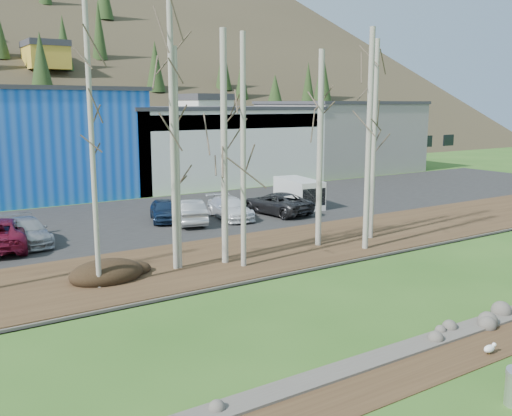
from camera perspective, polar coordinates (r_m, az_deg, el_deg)
dirt_strip at (r=17.64m, az=19.02°, el=-13.84°), size 80.00×1.80×0.03m
near_bank_rocks at (r=18.21m, az=16.48°, el=-12.96°), size 80.00×0.80×0.50m
river at (r=20.87m, az=7.81°, el=-9.54°), size 80.00×8.00×0.90m
far_bank_rocks at (r=23.95m, az=1.34°, el=-6.81°), size 80.00×0.80×0.46m
far_bank at (r=26.52m, az=-2.58°, el=-4.93°), size 80.00×7.00×0.15m
parking_lot at (r=35.73m, az=-11.18°, el=-1.11°), size 80.00×14.00×0.14m
building_white at (r=52.93m, az=-4.92°, el=6.41°), size 18.36×12.24×6.80m
building_grey at (r=62.10m, az=8.29°, el=7.15°), size 14.28×12.24×7.30m
seagull at (r=18.08m, az=22.33°, el=-12.86°), size 0.47×0.22×0.34m
dirt_mound at (r=23.70m, az=-14.73°, el=-6.22°), size 2.99×2.11×0.59m
birch_1 at (r=21.88m, az=-16.07°, el=5.91°), size 0.20×0.20×10.75m
birch_2 at (r=23.78m, az=-8.33°, el=7.17°), size 0.23×0.23×11.28m
birch_3 at (r=24.53m, az=-3.20°, el=5.89°), size 0.28×0.28×10.02m
birch_4 at (r=23.94m, az=-7.91°, el=4.73°), size 0.23×0.23×9.21m
birch_5 at (r=23.97m, az=-1.29°, el=5.56°), size 0.23×0.23×9.82m
birch_6 at (r=27.49m, az=11.21°, el=6.58°), size 0.27×0.27×10.38m
birch_7 at (r=27.87m, az=6.41°, el=5.80°), size 0.28×0.28×9.45m
birch_8 at (r=29.78m, az=11.72°, el=6.56°), size 0.23×0.23×10.09m
car_2 at (r=30.24m, az=-24.23°, el=-2.34°), size 3.59×5.82×1.50m
car_3 at (r=30.69m, az=-21.96°, el=-2.20°), size 1.91×4.50×1.30m
car_4 at (r=34.54m, az=-9.17°, el=-0.22°), size 2.66×4.10×1.30m
car_5 at (r=33.63m, az=-6.83°, el=-0.33°), size 2.58×4.60×1.43m
car_6 at (r=36.30m, az=2.06°, el=0.50°), size 3.04×5.30×1.39m
car_7 at (r=34.87m, az=-2.63°, el=0.00°), size 2.42×4.68×1.30m
van_white at (r=38.87m, az=4.41°, el=1.50°), size 2.45×4.52×1.87m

